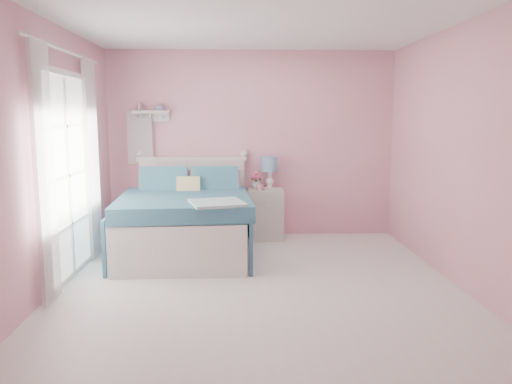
{
  "coord_description": "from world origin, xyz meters",
  "views": [
    {
      "loc": [
        -0.22,
        -4.8,
        1.69
      ],
      "look_at": [
        0.02,
        1.2,
        0.78
      ],
      "focal_mm": 35.0,
      "sensor_mm": 36.0,
      "label": 1
    }
  ],
  "objects": [
    {
      "name": "table_lamp",
      "position": [
        0.24,
        2.06,
        1.01
      ],
      "size": [
        0.22,
        0.22,
        0.44
      ],
      "color": "white",
      "rests_on": "nightstand"
    },
    {
      "name": "vase",
      "position": [
        0.05,
        2.01,
        0.77
      ],
      "size": [
        0.14,
        0.14,
        0.14
      ],
      "primitive_type": "imported",
      "rotation": [
        0.0,
        0.0,
        0.08
      ],
      "color": "silver",
      "rests_on": "nightstand"
    },
    {
      "name": "teacup",
      "position": [
        0.1,
        1.87,
        0.74
      ],
      "size": [
        0.11,
        0.11,
        0.08
      ],
      "primitive_type": "imported",
      "rotation": [
        0.0,
        0.0,
        -0.06
      ],
      "color": "pink",
      "rests_on": "nightstand"
    },
    {
      "name": "curtain_near",
      "position": [
        -1.92,
        -0.34,
        1.18
      ],
      "size": [
        0.04,
        0.4,
        2.32
      ],
      "primitive_type": "cube",
      "color": "white",
      "rests_on": "floor"
    },
    {
      "name": "hanging_dress",
      "position": [
        -1.55,
        2.18,
        1.4
      ],
      "size": [
        0.34,
        0.03,
        0.72
      ],
      "primitive_type": "cube",
      "color": "white",
      "rests_on": "room_shell"
    },
    {
      "name": "curtain_far",
      "position": [
        -1.92,
        1.14,
        1.18
      ],
      "size": [
        0.04,
        0.4,
        2.32
      ],
      "primitive_type": "cube",
      "color": "white",
      "rests_on": "floor"
    },
    {
      "name": "bed",
      "position": [
        -0.84,
        1.27,
        0.39
      ],
      "size": [
        1.64,
        2.0,
        1.13
      ],
      "rotation": [
        0.0,
        0.0,
        0.06
      ],
      "color": "silver",
      "rests_on": "floor"
    },
    {
      "name": "wall_shelf",
      "position": [
        -1.39,
        2.19,
        1.73
      ],
      "size": [
        0.5,
        0.15,
        0.25
      ],
      "color": "silver",
      "rests_on": "room_shell"
    },
    {
      "name": "french_door",
      "position": [
        -1.97,
        0.4,
        1.07
      ],
      "size": [
        0.04,
        1.32,
        2.16
      ],
      "color": "silver",
      "rests_on": "floor"
    },
    {
      "name": "roses",
      "position": [
        0.05,
        2.0,
        0.88
      ],
      "size": [
        0.14,
        0.11,
        0.12
      ],
      "color": "#E34D80",
      "rests_on": "vase"
    },
    {
      "name": "room_shell",
      "position": [
        0.0,
        0.0,
        1.58
      ],
      "size": [
        4.5,
        4.5,
        4.5
      ],
      "color": "pink",
      "rests_on": "floor"
    },
    {
      "name": "nightstand",
      "position": [
        0.18,
        1.99,
        0.35
      ],
      "size": [
        0.48,
        0.48,
        0.7
      ],
      "color": "beige",
      "rests_on": "floor"
    },
    {
      "name": "floor",
      "position": [
        0.0,
        0.0,
        0.0
      ],
      "size": [
        4.5,
        4.5,
        0.0
      ],
      "primitive_type": "plane",
      "color": "silver",
      "rests_on": "ground"
    }
  ]
}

